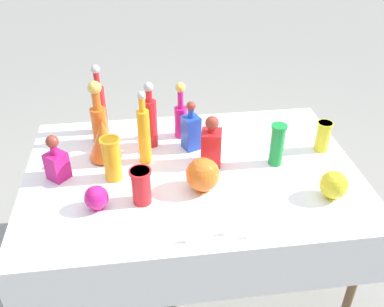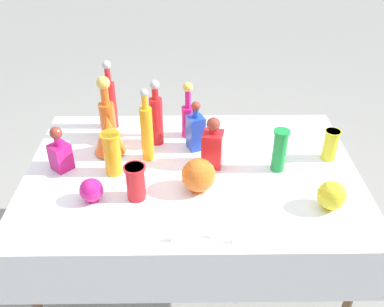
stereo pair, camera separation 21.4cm
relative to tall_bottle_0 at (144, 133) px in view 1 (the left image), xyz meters
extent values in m
plane|color=gray|center=(0.23, -0.11, -0.93)|extent=(40.00, 40.00, 0.00)
cube|color=white|center=(0.23, -0.11, -0.19)|extent=(1.70, 1.15, 0.03)
cube|color=white|center=(0.23, -0.69, -0.32)|extent=(1.70, 0.01, 0.30)
cylinder|color=brown|center=(0.98, -0.58, -0.57)|extent=(0.04, 0.04, 0.73)
cylinder|color=brown|center=(-0.52, 0.37, -0.57)|extent=(0.04, 0.04, 0.73)
cylinder|color=brown|center=(0.98, 0.37, -0.57)|extent=(0.04, 0.04, 0.73)
cylinder|color=orange|center=(0.00, 0.00, -0.02)|extent=(0.06, 0.06, 0.30)
cylinder|color=orange|center=(0.00, 0.00, 0.16)|extent=(0.03, 0.03, 0.07)
sphere|color=#B2B2B7|center=(0.00, 0.00, 0.21)|extent=(0.04, 0.04, 0.04)
cylinder|color=red|center=(-0.24, 0.34, -0.03)|extent=(0.06, 0.06, 0.28)
cylinder|color=red|center=(-0.24, 0.34, 0.16)|extent=(0.03, 0.03, 0.09)
sphere|color=#B2B2B7|center=(-0.24, 0.34, 0.22)|extent=(0.05, 0.05, 0.05)
cylinder|color=#C61972|center=(0.21, 0.23, -0.08)|extent=(0.07, 0.07, 0.18)
cylinder|color=#C61972|center=(0.21, 0.23, 0.06)|extent=(0.03, 0.03, 0.11)
sphere|color=gold|center=(0.21, 0.23, 0.13)|extent=(0.06, 0.06, 0.06)
cylinder|color=orange|center=(-0.24, 0.22, -0.06)|extent=(0.09, 0.09, 0.21)
cylinder|color=orange|center=(-0.24, 0.22, 0.09)|extent=(0.04, 0.04, 0.10)
sphere|color=gold|center=(-0.24, 0.22, 0.17)|extent=(0.07, 0.07, 0.07)
cylinder|color=red|center=(0.04, 0.16, -0.03)|extent=(0.07, 0.07, 0.27)
cylinder|color=red|center=(0.04, 0.16, 0.13)|extent=(0.03, 0.03, 0.07)
sphere|color=#B2B2B7|center=(0.04, 0.16, 0.18)|extent=(0.05, 0.05, 0.05)
cube|color=red|center=(0.34, -0.06, -0.08)|extent=(0.12, 0.12, 0.19)
cylinder|color=red|center=(0.34, -0.06, 0.04)|extent=(0.04, 0.04, 0.03)
sphere|color=maroon|center=(0.34, -0.06, 0.07)|extent=(0.07, 0.07, 0.07)
cube|color=#C61972|center=(-0.44, -0.09, -0.10)|extent=(0.13, 0.13, 0.14)
cylinder|color=#C61972|center=(-0.44, -0.09, 0.00)|extent=(0.04, 0.04, 0.05)
sphere|color=maroon|center=(-0.44, -0.09, 0.04)|extent=(0.06, 0.06, 0.06)
cube|color=blue|center=(0.25, 0.10, -0.07)|extent=(0.11, 0.11, 0.19)
cylinder|color=blue|center=(0.25, 0.10, 0.05)|extent=(0.03, 0.03, 0.05)
sphere|color=maroon|center=(0.25, 0.10, 0.09)|extent=(0.05, 0.05, 0.05)
cylinder|color=orange|center=(-0.16, -0.13, -0.06)|extent=(0.09, 0.09, 0.23)
cylinder|color=orange|center=(-0.16, -0.13, 0.05)|extent=(0.10, 0.10, 0.01)
cylinder|color=#198C38|center=(0.67, -0.11, -0.06)|extent=(0.07, 0.07, 0.23)
cylinder|color=#198C38|center=(0.67, -0.11, 0.05)|extent=(0.08, 0.08, 0.01)
cylinder|color=red|center=(-0.03, -0.33, -0.08)|extent=(0.09, 0.09, 0.18)
cylinder|color=red|center=(-0.03, -0.33, 0.00)|extent=(0.10, 0.10, 0.01)
cylinder|color=yellow|center=(0.96, -0.02, -0.09)|extent=(0.07, 0.07, 0.17)
cylinder|color=yellow|center=(0.96, -0.02, -0.01)|extent=(0.08, 0.08, 0.01)
cylinder|color=orange|center=(-0.21, 0.06, -0.16)|extent=(0.08, 0.08, 0.01)
cone|color=orange|center=(-0.21, 0.06, -0.05)|extent=(0.17, 0.17, 0.21)
cylinder|color=yellow|center=(0.85, -0.42, -0.17)|extent=(0.06, 0.06, 0.01)
sphere|color=yellow|center=(0.85, -0.42, -0.10)|extent=(0.13, 0.13, 0.13)
cylinder|color=orange|center=(0.26, -0.28, -0.17)|extent=(0.07, 0.07, 0.01)
sphere|color=orange|center=(0.26, -0.28, -0.08)|extent=(0.16, 0.16, 0.16)
cylinder|color=#C61972|center=(-0.23, -0.35, -0.17)|extent=(0.05, 0.05, 0.01)
sphere|color=#C61972|center=(-0.23, -0.35, -0.11)|extent=(0.11, 0.11, 0.11)
cube|color=white|center=(0.42, -0.62, -0.15)|extent=(0.06, 0.02, 0.04)
cube|color=white|center=(0.16, -0.61, -0.15)|extent=(0.05, 0.03, 0.04)
cube|color=white|center=(0.33, -0.59, -0.15)|extent=(0.05, 0.02, 0.04)
cube|color=tan|center=(0.57, 1.04, -0.78)|extent=(0.44, 0.33, 0.31)
cube|color=tan|center=(0.57, 1.13, -0.59)|extent=(0.38, 0.09, 0.09)
camera|label=1|loc=(0.00, -1.88, 1.12)|focal=40.00mm
camera|label=2|loc=(0.21, -1.89, 1.12)|focal=40.00mm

